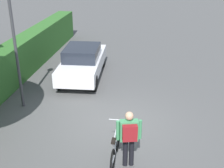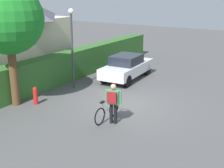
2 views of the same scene
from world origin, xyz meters
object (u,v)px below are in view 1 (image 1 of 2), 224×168
(parked_car_near, at_px, (83,62))
(person_rider, at_px, (129,135))
(bicycle, at_px, (115,149))
(street_lamp, at_px, (14,35))

(parked_car_near, relative_size, person_rider, 2.61)
(parked_car_near, xyz_separation_m, bicycle, (-5.55, -2.25, -0.35))
(bicycle, xyz_separation_m, person_rider, (-0.15, -0.37, 0.58))
(parked_car_near, xyz_separation_m, person_rider, (-5.69, -2.62, 0.23))
(parked_car_near, relative_size, street_lamp, 1.02)
(bicycle, height_order, street_lamp, street_lamp)
(bicycle, height_order, person_rider, person_rider)
(person_rider, bearing_deg, bicycle, 68.18)
(bicycle, bearing_deg, parked_car_near, 22.11)
(person_rider, height_order, street_lamp, street_lamp)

